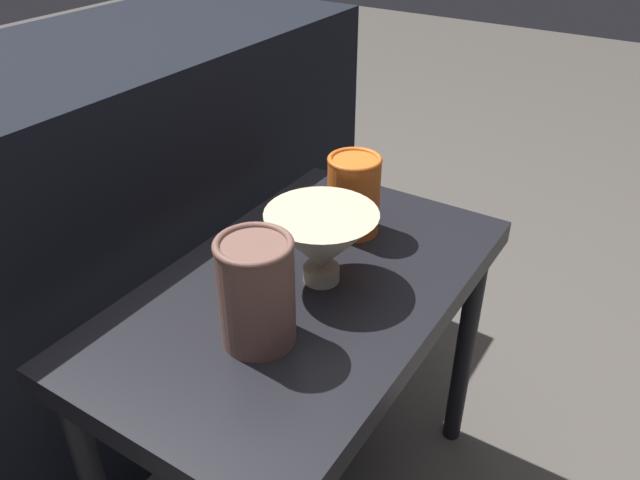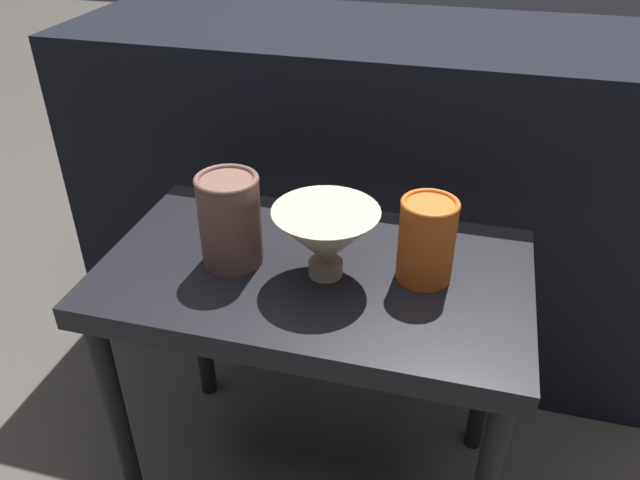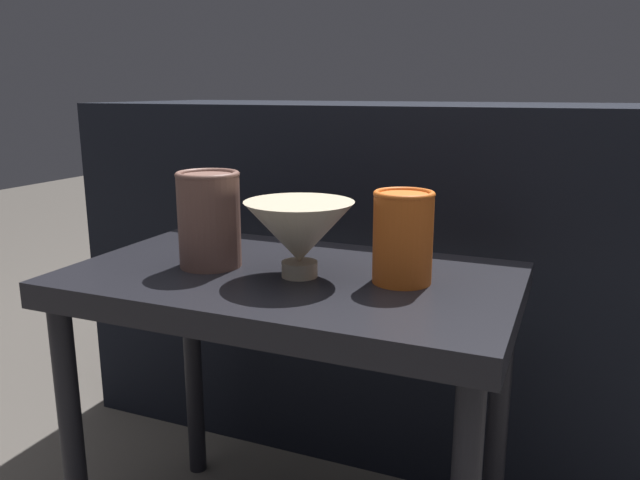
{
  "view_description": "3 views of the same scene",
  "coord_description": "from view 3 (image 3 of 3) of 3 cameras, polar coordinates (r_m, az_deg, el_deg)",
  "views": [
    {
      "loc": [
        -0.62,
        -0.42,
        1.08
      ],
      "look_at": [
        0.01,
        -0.02,
        0.61
      ],
      "focal_mm": 35.0,
      "sensor_mm": 36.0,
      "label": 1
    },
    {
      "loc": [
        0.22,
        -0.8,
        1.11
      ],
      "look_at": [
        0.01,
        -0.01,
        0.59
      ],
      "focal_mm": 35.0,
      "sensor_mm": 36.0,
      "label": 2
    },
    {
      "loc": [
        0.4,
        -0.84,
        0.81
      ],
      "look_at": [
        0.06,
        -0.03,
        0.59
      ],
      "focal_mm": 35.0,
      "sensor_mm": 36.0,
      "label": 3
    }
  ],
  "objects": [
    {
      "name": "couch_backdrop",
      "position": [
        1.51,
        6.43,
        -2.56
      ],
      "size": [
        1.38,
        0.5,
        0.77
      ],
      "color": "black",
      "rests_on": "ground_plane"
    },
    {
      "name": "vase_colorful_right",
      "position": [
        0.91,
        7.58,
        0.38
      ],
      "size": [
        0.09,
        0.09,
        0.14
      ],
      "color": "orange",
      "rests_on": "table"
    },
    {
      "name": "vase_textured_left",
      "position": [
        1.0,
        -10.1,
        2.0
      ],
      "size": [
        0.1,
        0.1,
        0.15
      ],
      "color": "brown",
      "rests_on": "table"
    },
    {
      "name": "bowl",
      "position": [
        0.93,
        -1.91,
        0.66
      ],
      "size": [
        0.17,
        0.17,
        0.12
      ],
      "color": "#C1B293",
      "rests_on": "table"
    },
    {
      "name": "table",
      "position": [
        0.99,
        -2.67,
        -6.74
      ],
      "size": [
        0.69,
        0.41,
        0.53
      ],
      "color": "black",
      "rests_on": "ground_plane"
    }
  ]
}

